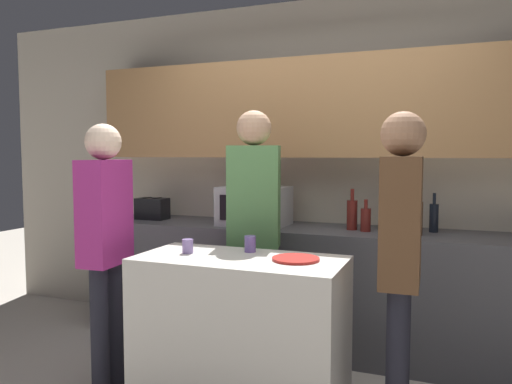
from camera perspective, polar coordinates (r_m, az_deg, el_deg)
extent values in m
cube|color=beige|center=(4.08, 8.03, 2.54)|extent=(6.40, 0.08, 2.70)
cube|color=#A37547|center=(3.90, 7.42, 9.45)|extent=(3.74, 0.32, 0.75)
cube|color=#4C4C51|center=(3.87, 6.67, -10.86)|extent=(3.60, 0.62, 0.92)
cube|color=beige|center=(2.95, -1.84, -16.06)|extent=(1.17, 0.56, 0.90)
cube|color=#B7BABC|center=(3.90, -0.18, -1.59)|extent=(0.52, 0.38, 0.30)
cube|color=black|center=(3.74, -1.99, -1.85)|extent=(0.31, 0.01, 0.19)
cube|color=black|center=(4.33, -11.77, -1.88)|extent=(0.26, 0.16, 0.18)
cube|color=black|center=(4.35, -12.34, -0.64)|extent=(0.02, 0.11, 0.01)
cube|color=black|center=(4.29, -11.23, -0.69)|extent=(0.02, 0.11, 0.01)
cylinder|color=maroon|center=(3.72, 10.92, -2.60)|extent=(0.08, 0.08, 0.22)
cylinder|color=maroon|center=(3.70, 10.95, -0.29)|extent=(0.03, 0.03, 0.08)
cylinder|color=maroon|center=(3.66, 12.42, -3.13)|extent=(0.07, 0.07, 0.17)
cylinder|color=maroon|center=(3.65, 12.45, -1.33)|extent=(0.03, 0.03, 0.06)
cylinder|color=black|center=(3.75, 14.37, -2.82)|extent=(0.06, 0.06, 0.19)
cylinder|color=black|center=(3.74, 14.41, -0.82)|extent=(0.02, 0.02, 0.07)
cylinder|color=maroon|center=(3.66, 15.88, -3.17)|extent=(0.08, 0.08, 0.17)
cylinder|color=maroon|center=(3.65, 15.92, -1.33)|extent=(0.03, 0.03, 0.07)
cylinder|color=#472814|center=(3.58, 17.96, -2.90)|extent=(0.07, 0.07, 0.23)
cylinder|color=#472814|center=(3.57, 18.02, -0.35)|extent=(0.02, 0.02, 0.09)
cylinder|color=black|center=(3.76, 19.66, -2.83)|extent=(0.06, 0.06, 0.20)
cylinder|color=black|center=(3.74, 19.71, -0.71)|extent=(0.02, 0.02, 0.08)
cylinder|color=red|center=(2.75, 4.57, -7.63)|extent=(0.26, 0.26, 0.01)
cylinder|color=#8F76BA|center=(2.96, -7.81, -6.15)|extent=(0.07, 0.07, 0.08)
cylinder|color=#6E56A7|center=(2.96, -0.67, -5.95)|extent=(0.07, 0.07, 0.10)
cylinder|color=black|center=(3.39, -15.84, -14.27)|extent=(0.11, 0.11, 0.80)
cylinder|color=black|center=(3.27, -17.41, -15.05)|extent=(0.11, 0.11, 0.80)
cube|color=#A4287A|center=(3.17, -16.89, -2.24)|extent=(0.21, 0.35, 0.64)
sphere|color=beige|center=(3.15, -17.07, 5.51)|extent=(0.22, 0.22, 0.22)
cylinder|color=black|center=(2.71, 15.80, -19.02)|extent=(0.11, 0.11, 0.82)
cylinder|color=black|center=(2.86, 16.03, -17.76)|extent=(0.11, 0.11, 0.82)
cube|color=brown|center=(2.59, 16.26, -3.25)|extent=(0.20, 0.35, 0.65)
sphere|color=#9E7051|center=(2.57, 16.47, 6.39)|extent=(0.22, 0.22, 0.22)
cylinder|color=black|center=(3.46, 1.11, -13.28)|extent=(0.11, 0.11, 0.86)
cylinder|color=black|center=(3.48, -1.58, -13.16)|extent=(0.11, 0.11, 0.86)
cube|color=#538A4D|center=(3.32, -0.24, -0.53)|extent=(0.37, 0.26, 0.68)
sphere|color=tan|center=(3.31, -0.24, 7.32)|extent=(0.23, 0.23, 0.23)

